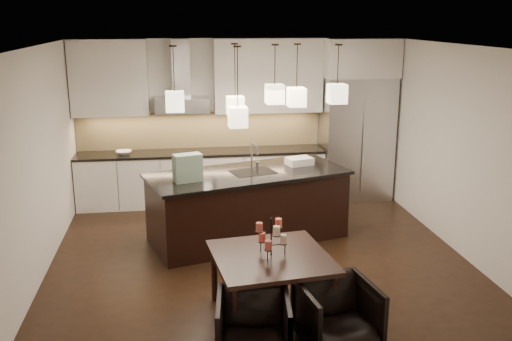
{
  "coord_description": "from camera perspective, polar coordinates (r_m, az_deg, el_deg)",
  "views": [
    {
      "loc": [
        -1.06,
        -7.12,
        3.15
      ],
      "look_at": [
        0.0,
        0.2,
        1.15
      ],
      "focal_mm": 40.0,
      "sensor_mm": 36.0,
      "label": 1
    }
  ],
  "objects": [
    {
      "name": "candle_c",
      "position": [
        5.89,
        1.22,
        -7.47
      ],
      "size": [
        0.08,
        0.08,
        0.1
      ],
      "primitive_type": "cylinder",
      "rotation": [
        0.0,
        0.0,
        0.12
      ],
      "color": "#AD463B",
      "rests_on": "candelabra"
    },
    {
      "name": "fruit_bowl",
      "position": [
        9.79,
        -13.08,
        1.76
      ],
      "size": [
        0.26,
        0.26,
        0.06
      ],
      "primitive_type": "imported",
      "rotation": [
        0.0,
        0.0,
        -0.02
      ],
      "color": "silver",
      "rests_on": "countertop"
    },
    {
      "name": "candle_d",
      "position": [
        6.06,
        2.27,
        -5.26
      ],
      "size": [
        0.08,
        0.08,
        0.1
      ],
      "primitive_type": "cylinder",
      "rotation": [
        0.0,
        0.0,
        0.12
      ],
      "color": "#E34E3C",
      "rests_on": "candelabra"
    },
    {
      "name": "fridge_panel",
      "position": [
        10.03,
        10.33,
        11.04
      ],
      "size": [
        1.26,
        0.72,
        0.65
      ],
      "primitive_type": "cube",
      "color": "silver",
      "rests_on": "refrigerator"
    },
    {
      "name": "armchair_left",
      "position": [
        5.55,
        -0.27,
        -15.5
      ],
      "size": [
        0.77,
        0.78,
        0.64
      ],
      "primitive_type": "imported",
      "rotation": [
        0.0,
        0.0,
        -0.12
      ],
      "color": "black",
      "rests_on": "floor"
    },
    {
      "name": "hood_canopy",
      "position": [
        9.71,
        -7.4,
        6.54
      ],
      "size": [
        0.9,
        0.52,
        0.24
      ],
      "primitive_type": "cube",
      "color": "#B7B7BA",
      "rests_on": "wall_back"
    },
    {
      "name": "wall_left",
      "position": [
        7.53,
        -21.04,
        0.66
      ],
      "size": [
        0.02,
        5.5,
        2.8
      ],
      "primitive_type": "cube",
      "color": "silver",
      "rests_on": "ground"
    },
    {
      "name": "pendant_e",
      "position": [
        7.89,
        8.1,
        7.61
      ],
      "size": [
        0.24,
        0.24,
        0.26
      ],
      "primitive_type": "cube",
      "color": "beige",
      "rests_on": "ceiling"
    },
    {
      "name": "upper_cab_left",
      "position": [
        9.8,
        -14.48,
        8.95
      ],
      "size": [
        1.25,
        0.35,
        1.25
      ],
      "primitive_type": "cube",
      "color": "silver",
      "rests_on": "wall_back"
    },
    {
      "name": "floor",
      "position": [
        7.86,
        0.21,
        -8.57
      ],
      "size": [
        5.5,
        5.5,
        0.02
      ],
      "primitive_type": "cube",
      "color": "black",
      "rests_on": "ground"
    },
    {
      "name": "refrigerator",
      "position": [
        10.22,
        9.97,
        3.2
      ],
      "size": [
        1.2,
        0.72,
        2.15
      ],
      "primitive_type": "cube",
      "color": "#B7B7BA",
      "rests_on": "floor"
    },
    {
      "name": "candle_f",
      "position": [
        5.85,
        2.07,
        -6.03
      ],
      "size": [
        0.08,
        0.08,
        0.1
      ],
      "primitive_type": "cylinder",
      "rotation": [
        0.0,
        0.0,
        0.12
      ],
      "color": "beige",
      "rests_on": "candelabra"
    },
    {
      "name": "lower_cabinets",
      "position": [
        9.94,
        -5.41,
        -0.76
      ],
      "size": [
        4.21,
        0.62,
        0.88
      ],
      "primitive_type": "cube",
      "color": "silver",
      "rests_on": "floor"
    },
    {
      "name": "pendant_f",
      "position": [
        7.41,
        -1.82,
        5.37
      ],
      "size": [
        0.24,
        0.24,
        0.26
      ],
      "primitive_type": "cube",
      "color": "beige",
      "rests_on": "ceiling"
    },
    {
      "name": "pendant_d",
      "position": [
        8.02,
        4.07,
        7.33
      ],
      "size": [
        0.24,
        0.24,
        0.26
      ],
      "primitive_type": "cube",
      "color": "beige",
      "rests_on": "ceiling"
    },
    {
      "name": "island_top",
      "position": [
        8.12,
        -0.84,
        -0.33
      ],
      "size": [
        3.05,
        1.93,
        0.04
      ],
      "primitive_type": "cube",
      "rotation": [
        0.0,
        0.0,
        0.28
      ],
      "color": "black",
      "rests_on": "island_body"
    },
    {
      "name": "candle_e",
      "position": [
        5.94,
        0.34,
        -5.68
      ],
      "size": [
        0.08,
        0.08,
        0.1
      ],
      "primitive_type": "cylinder",
      "rotation": [
        0.0,
        0.0,
        0.12
      ],
      "color": "#AD463B",
      "rests_on": "candelabra"
    },
    {
      "name": "countertop",
      "position": [
        9.82,
        -5.48,
        1.82
      ],
      "size": [
        4.21,
        0.66,
        0.04
      ],
      "primitive_type": "cube",
      "color": "black",
      "rests_on": "lower_cabinets"
    },
    {
      "name": "pendant_a",
      "position": [
        7.56,
        -8.12,
        6.84
      ],
      "size": [
        0.24,
        0.24,
        0.26
      ],
      "primitive_type": "cube",
      "color": "beige",
      "rests_on": "ceiling"
    },
    {
      "name": "wall_right",
      "position": [
        8.27,
        19.52,
        2.03
      ],
      "size": [
        0.02,
        5.5,
        2.8
      ],
      "primitive_type": "cube",
      "color": "silver",
      "rests_on": "ground"
    },
    {
      "name": "faucet",
      "position": [
        8.2,
        -0.45,
        1.5
      ],
      "size": [
        0.18,
        0.28,
        0.42
      ],
      "primitive_type": null,
      "rotation": [
        0.0,
        0.0,
        0.28
      ],
      "color": "silver",
      "rests_on": "island_top"
    },
    {
      "name": "dining_table",
      "position": [
        6.23,
        1.5,
        -11.5
      ],
      "size": [
        1.33,
        1.33,
        0.72
      ],
      "primitive_type": null,
      "rotation": [
        0.0,
        0.0,
        0.12
      ],
      "color": "black",
      "rests_on": "floor"
    },
    {
      "name": "pendant_c",
      "position": [
        7.82,
        1.88,
        7.65
      ],
      "size": [
        0.24,
        0.24,
        0.26
      ],
      "primitive_type": "cube",
      "color": "beige",
      "rests_on": "ceiling"
    },
    {
      "name": "candle_a",
      "position": [
        6.05,
        2.75,
        -6.87
      ],
      "size": [
        0.08,
        0.08,
        0.1
      ],
      "primitive_type": "cylinder",
      "rotation": [
        0.0,
        0.0,
        0.12
      ],
      "color": "beige",
      "rests_on": "candelabra"
    },
    {
      "name": "tote_bag",
      "position": [
        7.68,
        -6.86,
        0.28
      ],
      "size": [
        0.41,
        0.29,
        0.37
      ],
      "primitive_type": "cube",
      "rotation": [
        0.0,
        0.0,
        0.28
      ],
      "color": "#184F36",
      "rests_on": "island_top"
    },
    {
      "name": "candelabra",
      "position": [
        6.0,
        1.53,
        -6.64
      ],
      "size": [
        0.38,
        0.38,
        0.42
      ],
      "primitive_type": null,
      "rotation": [
        0.0,
        0.0,
        0.12
      ],
      "color": "black",
      "rests_on": "dining_table"
    },
    {
      "name": "candle_b",
      "position": [
        6.1,
        0.62,
        -6.67
      ],
      "size": [
        0.08,
        0.08,
        0.1
      ],
      "primitive_type": "cylinder",
      "rotation": [
        0.0,
        0.0,
        0.12
      ],
      "color": "#E34E3C",
      "rests_on": "candelabra"
    },
    {
      "name": "pendant_b",
      "position": [
        8.12,
        -2.09,
        6.49
      ],
      "size": [
        0.24,
        0.24,
        0.26
      ],
      "primitive_type": "cube",
      "color": "beige",
      "rests_on": "ceiling"
    },
    {
      "name": "wall_front",
      "position": [
        4.82,
        5.07,
        -6.25
      ],
      "size": [
        5.5,
        0.02,
        2.8
      ],
      "primitive_type": "cube",
      "color": "silver",
      "rests_on": "ground"
    },
    {
      "name": "island_body",
      "position": [
        8.26,
        -0.82,
        -3.7
      ],
      "size": [
        2.94,
        1.82,
        0.97
      ],
      "primitive_type": "cube",
      "rotation": [
        0.0,
        0.0,
        0.28
      ],
      "color": "black",
      "rests_on": "floor"
    },
    {
      "name": "armchair_right",
      "position": [
        5.79,
        8.14,
        -14.13
      ],
      "size": [
        0.82,
        0.84,
        0.67
      ],
      "primitive_type": "imported",
      "rotation": [
        0.0,
        0.0,
        0.15
      ],
      "color": "black",
      "rests_on": "floor"
    },
    {
      "name": "wall_back",
      "position": [
        10.09,
        -2.09,
        5.14
      ],
      "size": [
        5.5,
        0.02,
        2.8
      ],
      "primitive_type": "cube",
      "color": "silver",
      "rests_on": "ground"
    },
    {
      "name": "food_container",
      "position": [
        8.53,
        4.35,
        0.94
      ],
      "size": [
        0.43,
        0.36,
        0.11
      ],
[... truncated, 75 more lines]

